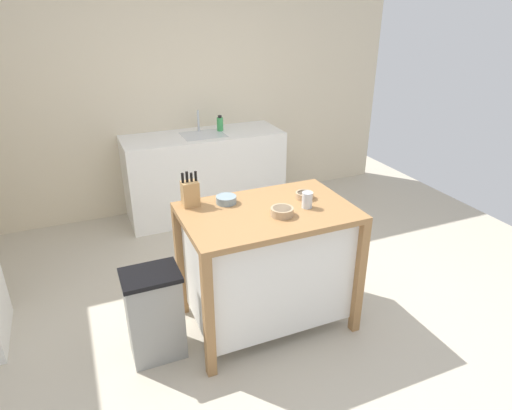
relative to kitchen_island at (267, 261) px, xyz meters
The scene contains 12 objects.
ground_plane 0.51m from the kitchen_island, 156.01° to the right, with size 6.09×6.09×0.00m, color #BCB29E.
wall_back 2.44m from the kitchen_island, 91.17° to the left, with size 5.09×0.10×2.60m, color beige.
kitchen_island is the anchor object (origin of this frame).
knife_block 0.72m from the kitchen_island, 149.02° to the left, with size 0.11×0.09×0.24m.
bowl_stoneware_deep 0.44m from the kitchen_island, 66.51° to the right, with size 0.15×0.15×0.05m.
bowl_ceramic_small 0.52m from the kitchen_island, 135.81° to the left, with size 0.14×0.14×0.05m.
bowl_ceramic_wide 0.53m from the kitchen_island, 13.11° to the left, with size 0.12×0.12×0.04m.
drinking_cup 0.52m from the kitchen_island, 14.68° to the right, with size 0.07×0.07×0.11m.
trash_bin 0.83m from the kitchen_island, behind, with size 0.36×0.28×0.63m.
sink_counter 1.96m from the kitchen_island, 85.81° to the left, with size 1.67×0.60×0.90m.
sink_faucet 2.16m from the kitchen_island, 86.09° to the left, with size 0.02×0.02×0.22m.
bottle_hand_soap 2.10m from the kitchen_island, 79.97° to the left, with size 0.07×0.07×0.16m.
Camera 1 is at (-1.06, -2.37, 2.15)m, focal length 31.07 mm.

